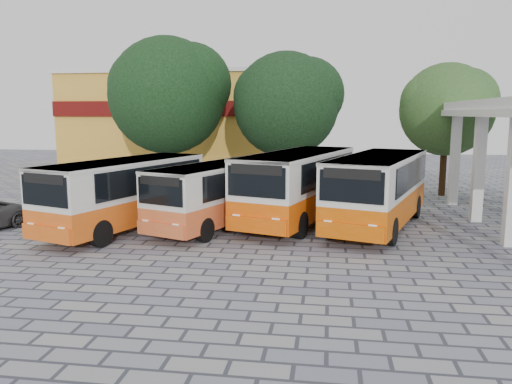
% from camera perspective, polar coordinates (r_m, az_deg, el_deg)
% --- Properties ---
extents(ground, '(90.00, 90.00, 0.00)m').
position_cam_1_polar(ground, '(17.91, 4.18, -6.70)').
color(ground, slate).
rests_on(ground, ground).
extents(shophouse_block, '(20.40, 10.40, 8.30)m').
position_cam_1_polar(shophouse_block, '(44.89, -7.52, 8.04)').
color(shophouse_block, gold).
rests_on(shophouse_block, ground).
extents(bus_far_left, '(4.90, 8.63, 2.92)m').
position_cam_1_polar(bus_far_left, '(21.47, -14.73, 0.26)').
color(bus_far_left, '#DA530F').
rests_on(bus_far_left, ground).
extents(bus_centre_left, '(4.80, 8.05, 2.71)m').
position_cam_1_polar(bus_centre_left, '(21.34, -4.39, 0.15)').
color(bus_centre_left, '#D05828').
rests_on(bus_centre_left, ground).
extents(bus_centre_right, '(5.10, 9.24, 3.13)m').
position_cam_1_polar(bus_centre_right, '(22.24, 4.86, 1.14)').
color(bus_centre_right, '#DE4D02').
rests_on(bus_centre_right, ground).
extents(bus_far_right, '(5.13, 9.12, 3.09)m').
position_cam_1_polar(bus_far_right, '(21.73, 13.85, 0.66)').
color(bus_far_right, '#CD4E00').
rests_on(bus_far_right, ground).
extents(tree_left, '(8.19, 7.80, 9.92)m').
position_cam_1_polar(tree_left, '(34.57, -9.96, 11.23)').
color(tree_left, '#342115').
rests_on(tree_left, ground).
extents(tree_middle, '(7.03, 6.70, 8.73)m').
position_cam_1_polar(tree_middle, '(32.38, 3.60, 10.32)').
color(tree_middle, '#3F2814').
rests_on(tree_middle, ground).
extents(tree_right, '(5.64, 5.37, 7.74)m').
position_cam_1_polar(tree_right, '(31.40, 21.06, 9.11)').
color(tree_right, '#331E0D').
rests_on(tree_right, ground).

